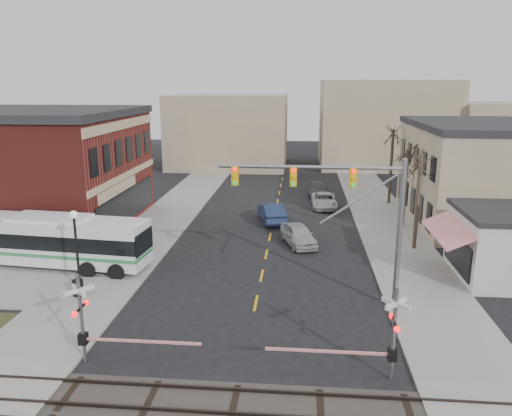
{
  "coord_description": "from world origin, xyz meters",
  "views": [
    {
      "loc": [
        2.29,
        -22.92,
        11.67
      ],
      "look_at": [
        -0.66,
        9.29,
        3.5
      ],
      "focal_mm": 35.0,
      "sensor_mm": 36.0,
      "label": 1
    }
  ],
  "objects": [
    {
      "name": "traffic_signal_mast",
      "position": [
        4.77,
        2.17,
        5.71
      ],
      "size": [
        9.49,
        0.3,
        8.0
      ],
      "color": "gray",
      "rests_on": "ground"
    },
    {
      "name": "pedestrian_far",
      "position": [
        -9.38,
        6.94,
        1.03
      ],
      "size": [
        1.1,
        1.01,
        1.82
      ],
      "primitive_type": "imported",
      "rotation": [
        0.0,
        0.0,
        0.46
      ],
      "color": "#303254",
      "rests_on": "sidewalk_west"
    },
    {
      "name": "transit_bus",
      "position": [
        -13.58,
        6.3,
        1.83
      ],
      "size": [
        12.82,
        3.95,
        3.25
      ],
      "color": "silver",
      "rests_on": "ground"
    },
    {
      "name": "car_b",
      "position": [
        -0.14,
        18.44,
        0.83
      ],
      "size": [
        2.87,
        5.31,
        1.66
      ],
      "primitive_type": "imported",
      "rotation": [
        0.0,
        0.0,
        3.37
      ],
      "color": "#1C2746",
      "rests_on": "ground"
    },
    {
      "name": "tree_east_b",
      "position": [
        10.8,
        18.0,
        3.27
      ],
      "size": [
        0.28,
        0.28,
        6.3
      ],
      "color": "#382B21",
      "rests_on": "sidewalk_east"
    },
    {
      "name": "tree_east_c",
      "position": [
        11.0,
        26.0,
        3.72
      ],
      "size": [
        0.28,
        0.28,
        7.2
      ],
      "color": "#382B21",
      "rests_on": "sidewalk_east"
    },
    {
      "name": "car_d",
      "position": [
        4.11,
        29.09,
        0.71
      ],
      "size": [
        2.05,
        4.9,
        1.42
      ],
      "primitive_type": "imported",
      "rotation": [
        0.0,
        0.0,
        -0.01
      ],
      "color": "#47474D",
      "rests_on": "ground"
    },
    {
      "name": "trash_bin",
      "position": [
        -9.93,
        1.86,
        0.57
      ],
      "size": [
        0.6,
        0.6,
        0.91
      ],
      "primitive_type": "cylinder",
      "color": "black",
      "rests_on": "sidewalk_west"
    },
    {
      "name": "car_c",
      "position": [
        4.56,
        23.89,
        0.69
      ],
      "size": [
        2.38,
        5.01,
        1.38
      ],
      "primitive_type": "imported",
      "rotation": [
        0.0,
        0.0,
        0.02
      ],
      "color": "#BCBCBC",
      "rests_on": "ground"
    },
    {
      "name": "sidewalk_west",
      "position": [
        -9.5,
        20.0,
        0.06
      ],
      "size": [
        5.0,
        60.0,
        0.12
      ],
      "primitive_type": "cube",
      "color": "gray",
      "rests_on": "ground"
    },
    {
      "name": "rr_crossing_west",
      "position": [
        -6.35,
        -4.5,
        1.97
      ],
      "size": [
        5.6,
        1.36,
        4.0
      ],
      "color": "gray",
      "rests_on": "ground"
    },
    {
      "name": "pedestrian_near",
      "position": [
        -10.15,
        5.01,
        0.99
      ],
      "size": [
        0.51,
        0.69,
        1.75
      ],
      "primitive_type": "imported",
      "rotation": [
        0.0,
        0.0,
        1.42
      ],
      "color": "#4F423F",
      "rests_on": "sidewalk_west"
    },
    {
      "name": "tree_east_a",
      "position": [
        10.5,
        12.0,
        3.5
      ],
      "size": [
        0.28,
        0.28,
        6.75
      ],
      "color": "#382B21",
      "rests_on": "sidewalk_east"
    },
    {
      "name": "car_a",
      "position": [
        2.21,
        12.31,
        0.77
      ],
      "size": [
        3.19,
        4.89,
        1.55
      ],
      "primitive_type": "imported",
      "rotation": [
        0.0,
        0.0,
        0.33
      ],
      "color": "#9E9FA3",
      "rests_on": "ground"
    },
    {
      "name": "street_lamp",
      "position": [
        -10.09,
        2.47,
        3.46
      ],
      "size": [
        0.44,
        0.44,
        4.72
      ],
      "color": "black",
      "rests_on": "sidewalk_west"
    },
    {
      "name": "ground",
      "position": [
        0.0,
        0.0,
        0.0
      ],
      "size": [
        160.0,
        160.0,
        0.0
      ],
      "primitive_type": "plane",
      "color": "black",
      "rests_on": "ground"
    },
    {
      "name": "sidewalk_east",
      "position": [
        9.5,
        20.0,
        0.06
      ],
      "size": [
        5.0,
        60.0,
        0.12
      ],
      "primitive_type": "cube",
      "color": "gray",
      "rests_on": "ground"
    },
    {
      "name": "rr_crossing_east",
      "position": [
        5.66,
        -4.61,
        1.97
      ],
      "size": [
        5.6,
        1.36,
        4.0
      ],
      "color": "gray",
      "rests_on": "ground"
    }
  ]
}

